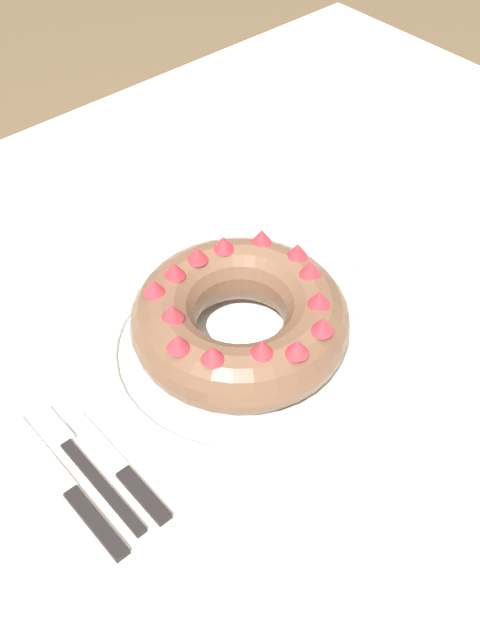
{
  "coord_description": "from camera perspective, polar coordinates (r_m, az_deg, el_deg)",
  "views": [
    {
      "loc": [
        -0.41,
        -0.42,
        1.45
      ],
      "look_at": [
        -0.02,
        0.02,
        0.82
      ],
      "focal_mm": 42.0,
      "sensor_mm": 36.0,
      "label": 1
    }
  ],
  "objects": [
    {
      "name": "cake_knife",
      "position": [
        0.81,
        -8.82,
        -11.47
      ],
      "size": [
        0.02,
        0.17,
        0.01
      ],
      "rotation": [
        0.0,
        0.0,
        0.03
      ],
      "color": "black",
      "rests_on": "dining_table"
    },
    {
      "name": "ground_plane",
      "position": [
        1.56,
        1.12,
        -21.62
      ],
      "size": [
        8.0,
        8.0,
        0.0
      ],
      "primitive_type": "plane",
      "color": "brown"
    },
    {
      "name": "serving_dish",
      "position": [
        0.89,
        0.0,
        -2.12
      ],
      "size": [
        0.32,
        0.32,
        0.02
      ],
      "color": "white",
      "rests_on": "dining_table"
    },
    {
      "name": "napkin",
      "position": [
        1.05,
        13.11,
        4.9
      ],
      "size": [
        0.2,
        0.16,
        0.0
      ],
      "primitive_type": "cube",
      "rotation": [
        0.0,
        0.0,
        -0.25
      ],
      "color": "beige",
      "rests_on": "dining_table"
    },
    {
      "name": "fork",
      "position": [
        0.82,
        -12.12,
        -10.37
      ],
      "size": [
        0.02,
        0.2,
        0.01
      ],
      "rotation": [
        0.0,
        0.0,
        -0.01
      ],
      "color": "black",
      "rests_on": "dining_table"
    },
    {
      "name": "bundt_cake",
      "position": [
        0.86,
        0.0,
        0.07
      ],
      "size": [
        0.25,
        0.25,
        0.09
      ],
      "color": "brown",
      "rests_on": "serving_dish"
    },
    {
      "name": "serving_knife",
      "position": [
        0.8,
        -12.66,
        -12.79
      ],
      "size": [
        0.02,
        0.21,
        0.01
      ],
      "rotation": [
        0.0,
        0.0,
        -0.08
      ],
      "color": "black",
      "rests_on": "dining_table"
    },
    {
      "name": "dining_table",
      "position": [
        0.95,
        1.71,
        -5.77
      ],
      "size": [
        1.58,
        1.26,
        0.77
      ],
      "color": "beige",
      "rests_on": "ground_plane"
    }
  ]
}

